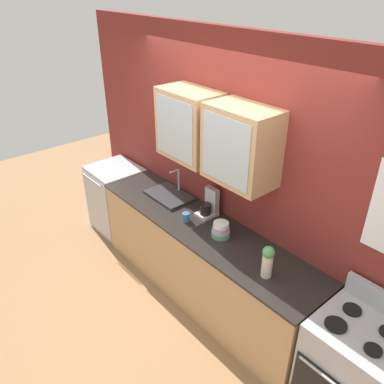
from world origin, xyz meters
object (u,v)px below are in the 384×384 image
(dishwasher, at_px, (117,199))
(vase, at_px, (268,261))
(stove_range, at_px, (349,371))
(coffee_maker, at_px, (209,205))
(sink_faucet, at_px, (169,195))
(bowl_stack, at_px, (221,230))
(cup_near_sink, at_px, (186,217))

(dishwasher, bearing_deg, vase, -1.74)
(stove_range, height_order, coffee_maker, coffee_maker)
(sink_faucet, bearing_deg, vase, -6.73)
(stove_range, height_order, sink_faucet, sink_faucet)
(bowl_stack, bearing_deg, coffee_maker, 154.44)
(vase, height_order, coffee_maker, same)
(stove_range, xyz_separation_m, bowl_stack, (-1.43, 0.02, 0.51))
(vase, distance_m, cup_near_sink, 1.05)
(stove_range, relative_size, vase, 3.73)
(vase, height_order, dishwasher, vase)
(bowl_stack, distance_m, coffee_maker, 0.39)
(vase, relative_size, coffee_maker, 1.00)
(stove_range, relative_size, dishwasher, 1.20)
(dishwasher, height_order, coffee_maker, coffee_maker)
(coffee_maker, bearing_deg, stove_range, -6.02)
(dishwasher, bearing_deg, cup_near_sink, -2.32)
(vase, bearing_deg, dishwasher, 178.26)
(sink_faucet, bearing_deg, cup_near_sink, -18.45)
(sink_faucet, xyz_separation_m, bowl_stack, (0.90, -0.08, 0.05))
(sink_faucet, xyz_separation_m, vase, (1.54, -0.18, 0.13))
(bowl_stack, xyz_separation_m, cup_near_sink, (-0.40, -0.09, -0.02))
(bowl_stack, bearing_deg, sink_faucet, 175.05)
(vase, xyz_separation_m, cup_near_sink, (-1.04, 0.02, -0.11))
(cup_near_sink, relative_size, coffee_maker, 0.39)
(stove_range, bearing_deg, bowl_stack, 179.16)
(bowl_stack, xyz_separation_m, coffee_maker, (-0.35, 0.17, 0.04))
(cup_near_sink, bearing_deg, coffee_maker, 77.48)
(cup_near_sink, height_order, dishwasher, cup_near_sink)
(sink_faucet, distance_m, vase, 1.55)
(stove_range, distance_m, coffee_maker, 1.87)
(vase, xyz_separation_m, coffee_maker, (-0.98, 0.27, -0.05))
(cup_near_sink, height_order, coffee_maker, coffee_maker)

